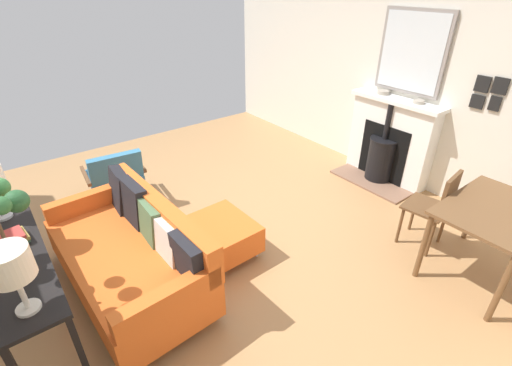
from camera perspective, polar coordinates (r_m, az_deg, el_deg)
The scene contains 15 objects.
ground_plane at distance 4.14m, azimuth -6.96°, elevation -7.71°, with size 5.65×6.28×0.01m, color #A87A4C.
wall_left at distance 5.40m, azimuth 19.60°, elevation 15.93°, with size 0.12×6.28×2.72m, color silver.
fireplace at distance 5.27m, azimuth 20.12°, elevation 5.72°, with size 0.64×1.25×1.15m.
mirror_over_mantel at distance 5.07m, azimuth 23.46°, elevation 18.44°, with size 0.04×0.88×0.99m.
mantel_bowl_near at distance 5.22m, azimuth 19.50°, elevation 13.42°, with size 0.16×0.16×0.05m.
mantel_bowl_far at distance 4.97m, azimuth 24.36°, elevation 11.66°, with size 0.13×0.13×0.04m.
sofa at distance 3.46m, azimuth -18.90°, elevation -10.35°, with size 0.96×1.83×0.85m.
ottoman at distance 3.72m, azimuth -5.22°, elevation -8.03°, with size 0.56×0.69×0.37m.
armchair_accent at distance 4.73m, azimuth -21.39°, elevation 1.40°, with size 0.73×0.65×0.74m.
console_table at distance 3.21m, azimuth -33.44°, elevation -10.82°, with size 0.39×1.61×0.76m.
table_lamp_far_end at distance 2.47m, azimuth -34.38°, elevation -10.83°, with size 0.24×0.24×0.45m.
book_stack at distance 3.28m, azimuth -34.56°, elevation -7.40°, with size 0.27×0.24×0.08m.
dining_table at distance 3.83m, azimuth 33.61°, elevation -4.73°, with size 1.06×0.76×0.75m.
dining_chair_near_fireplace at distance 4.04m, azimuth 26.65°, elevation -3.04°, with size 0.45×0.45×0.89m.
photo_gallery_row at distance 4.73m, azimuth 32.89°, elevation 11.93°, with size 0.02×0.32×0.37m.
Camera 1 is at (1.60, 2.89, 2.50)m, focal length 25.28 mm.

